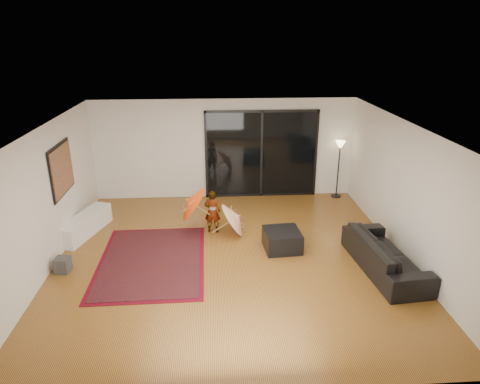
{
  "coord_description": "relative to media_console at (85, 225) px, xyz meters",
  "views": [
    {
      "loc": [
        -0.32,
        -7.69,
        4.38
      ],
      "look_at": [
        0.25,
        0.89,
        1.1
      ],
      "focal_mm": 32.0,
      "sensor_mm": 36.0,
      "label": 1
    }
  ],
  "objects": [
    {
      "name": "wall_right",
      "position": [
        6.75,
        -1.32,
        1.12
      ],
      "size": [
        0.0,
        7.0,
        7.0
      ],
      "primitive_type": "plane",
      "rotation": [
        1.57,
        0.0,
        -1.57
      ],
      "color": "silver",
      "rests_on": "floor"
    },
    {
      "name": "wall_front",
      "position": [
        3.25,
        -4.82,
        1.12
      ],
      "size": [
        7.0,
        0.0,
        7.0
      ],
      "primitive_type": "plane",
      "rotation": [
        -1.57,
        0.0,
        0.0
      ],
      "color": "silver",
      "rests_on": "floor"
    },
    {
      "name": "sofa",
      "position": [
        6.2,
        -1.97,
        0.1
      ],
      "size": [
        1.08,
        2.31,
        0.65
      ],
      "primitive_type": "imported",
      "rotation": [
        0.0,
        0.0,
        1.66
      ],
      "color": "black",
      "rests_on": "floor"
    },
    {
      "name": "ottoman",
      "position": [
        4.35,
        -1.01,
        -0.02
      ],
      "size": [
        0.8,
        0.8,
        0.42
      ],
      "primitive_type": "cube",
      "rotation": [
        0.0,
        0.0,
        0.08
      ],
      "color": "black",
      "rests_on": "floor"
    },
    {
      "name": "child",
      "position": [
        2.89,
        -0.08,
        0.28
      ],
      "size": [
        0.4,
        0.29,
        1.01
      ],
      "primitive_type": "imported",
      "rotation": [
        0.0,
        0.0,
        2.99
      ],
      "color": "#999999",
      "rests_on": "floor"
    },
    {
      "name": "floor",
      "position": [
        3.25,
        -1.32,
        -0.23
      ],
      "size": [
        7.0,
        7.0,
        0.0
      ],
      "primitive_type": "plane",
      "color": "#9F6E2B",
      "rests_on": "ground"
    },
    {
      "name": "ceiling",
      "position": [
        3.25,
        -1.32,
        2.47
      ],
      "size": [
        7.0,
        7.0,
        0.0
      ],
      "primitive_type": "plane",
      "rotation": [
        3.14,
        0.0,
        0.0
      ],
      "color": "white",
      "rests_on": "wall_back"
    },
    {
      "name": "speaker",
      "position": [
        0.0,
        -1.65,
        -0.08
      ],
      "size": [
        0.29,
        0.29,
        0.3
      ],
      "primitive_type": "cube",
      "rotation": [
        0.0,
        0.0,
        -0.12
      ],
      "color": "#424244",
      "rests_on": "floor"
    },
    {
      "name": "wall_back",
      "position": [
        3.25,
        2.18,
        1.12
      ],
      "size": [
        7.0,
        0.0,
        7.0
      ],
      "primitive_type": "plane",
      "rotation": [
        1.57,
        0.0,
        0.0
      ],
      "color": "silver",
      "rests_on": "floor"
    },
    {
      "name": "wall_left",
      "position": [
        -0.25,
        -1.32,
        1.12
      ],
      "size": [
        0.0,
        7.0,
        7.0
      ],
      "primitive_type": "plane",
      "rotation": [
        1.57,
        0.0,
        1.57
      ],
      "color": "silver",
      "rests_on": "floor"
    },
    {
      "name": "painting",
      "position": [
        -0.21,
        -0.32,
        1.42
      ],
      "size": [
        0.04,
        1.28,
        1.08
      ],
      "color": "black",
      "rests_on": "wall_left"
    },
    {
      "name": "parasol_orange",
      "position": [
        2.34,
        -0.13,
        0.51
      ],
      "size": [
        0.66,
        0.87,
        0.89
      ],
      "rotation": [
        0.0,
        -0.92,
        0.0
      ],
      "color": "#E1430B",
      "rests_on": "child"
    },
    {
      "name": "parasol_white",
      "position": [
        3.49,
        -0.23,
        0.28
      ],
      "size": [
        0.62,
        0.83,
        0.93
      ],
      "rotation": [
        0.0,
        0.99,
        0.0
      ],
      "color": "white",
      "rests_on": "floor"
    },
    {
      "name": "persian_rug",
      "position": [
        1.65,
        -1.35,
        -0.22
      ],
      "size": [
        2.13,
        2.95,
        0.02
      ],
      "rotation": [
        0.0,
        0.0,
        0.01
      ],
      "color": "#570716",
      "rests_on": "floor"
    },
    {
      "name": "floor_lamp",
      "position": [
        6.35,
        1.93,
        1.02
      ],
      "size": [
        0.27,
        0.27,
        1.58
      ],
      "color": "black",
      "rests_on": "floor"
    },
    {
      "name": "media_console",
      "position": [
        0.0,
        0.0,
        0.0
      ],
      "size": [
        0.88,
        1.68,
        0.45
      ],
      "primitive_type": "cube",
      "rotation": [
        0.0,
        0.0,
        -0.3
      ],
      "color": "white",
      "rests_on": "floor"
    },
    {
      "name": "sliding_door",
      "position": [
        4.25,
        2.14,
        0.97
      ],
      "size": [
        3.06,
        0.07,
        2.4
      ],
      "color": "black",
      "rests_on": "wall_back"
    }
  ]
}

